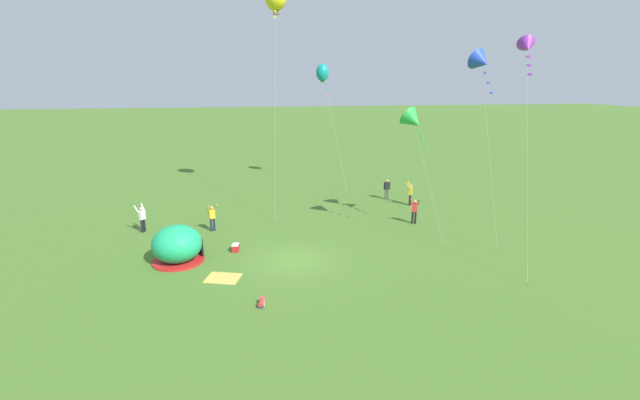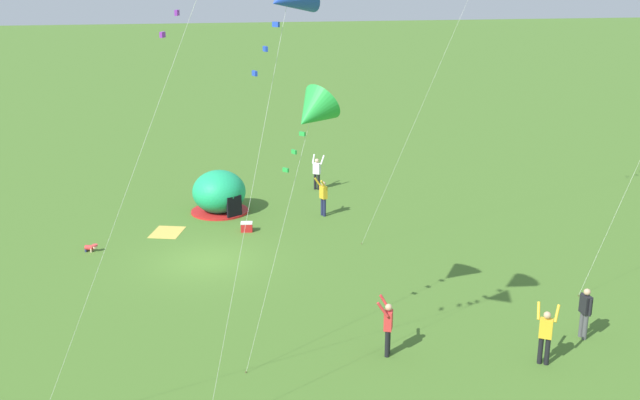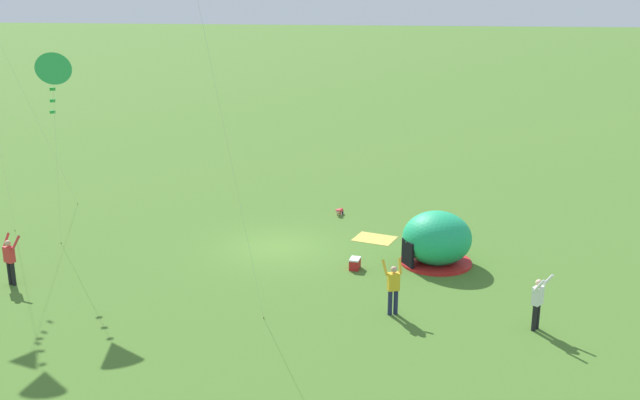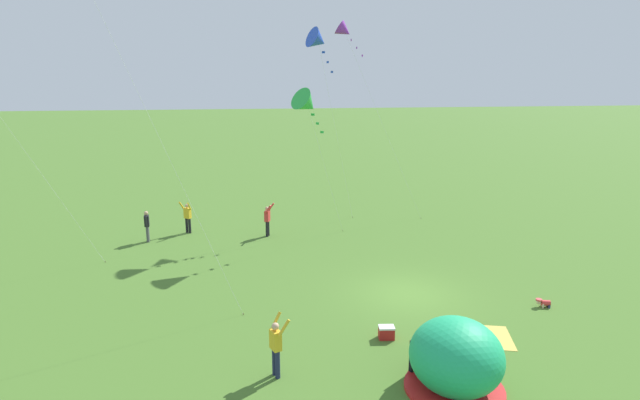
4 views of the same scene
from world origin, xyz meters
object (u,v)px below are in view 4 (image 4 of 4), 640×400
at_px(kite_blue, 318,40).
at_px(kite_purple, 345,31).
at_px(person_strolling, 188,216).
at_px(person_arms_raised, 268,219).
at_px(cooler_box, 386,332).
at_px(person_watching_sky, 147,225).
at_px(popup_tent, 456,358).
at_px(toddler_crawling, 543,303).
at_px(kite_green, 307,104).
at_px(person_near_tent, 276,345).

xyz_separation_m(kite_blue, kite_purple, (1.49, -1.88, 0.69)).
xyz_separation_m(person_strolling, person_arms_raised, (-1.44, -4.47, 0.00)).
distance_m(cooler_box, kite_purple, 19.66).
bearing_deg(person_watching_sky, popup_tent, -145.97).
distance_m(popup_tent, person_arms_raised, 15.97).
bearing_deg(cooler_box, toddler_crawling, -79.48).
xyz_separation_m(kite_green, kite_blue, (3.44, -1.20, 3.40)).
height_order(cooler_box, person_arms_raised, person_arms_raised).
bearing_deg(person_near_tent, toddler_crawling, -75.18).
bearing_deg(kite_purple, person_strolling, 102.74).
xyz_separation_m(popup_tent, toddler_crawling, (4.37, -5.73, -0.82)).
bearing_deg(person_arms_raised, person_near_tent, 176.51).
xyz_separation_m(person_watching_sky, kite_green, (-1.46, -8.61, 6.44)).
relative_size(person_strolling, kite_blue, 0.16).
height_order(person_strolling, kite_blue, kite_blue).
distance_m(person_arms_raised, kite_blue, 10.56).
bearing_deg(person_strolling, person_near_tent, -166.71).
distance_m(popup_tent, cooler_box, 3.36).
distance_m(person_arms_raised, kite_green, 6.86).
height_order(person_strolling, person_near_tent, same).
bearing_deg(popup_tent, person_near_tent, 72.27).
relative_size(toddler_crawling, kite_blue, 0.05).
bearing_deg(kite_blue, cooler_box, 178.99).
bearing_deg(popup_tent, toddler_crawling, -52.71).
distance_m(person_strolling, person_watching_sky, 2.41).
distance_m(person_arms_raised, kite_purple, 12.25).
height_order(popup_tent, person_near_tent, popup_tent).
relative_size(person_watching_sky, kite_blue, 0.15).
height_order(kite_green, kite_blue, kite_blue).
bearing_deg(kite_purple, person_arms_raised, 125.03).
distance_m(toddler_crawling, person_near_tent, 11.01).
bearing_deg(person_arms_raised, kite_purple, -54.97).
bearing_deg(person_watching_sky, person_arms_raised, -91.41).
distance_m(popup_tent, kite_green, 15.66).
xyz_separation_m(popup_tent, cooler_box, (3.12, 0.99, -0.78)).
bearing_deg(popup_tent, kite_blue, 2.40).
bearing_deg(kite_purple, person_watching_sky, 106.51).
relative_size(kite_green, kite_purple, 0.68).
xyz_separation_m(toddler_crawling, person_watching_sky, (11.25, 16.28, 0.79)).
relative_size(cooler_box, toddler_crawling, 1.05).
bearing_deg(kite_green, kite_blue, -19.25).
xyz_separation_m(person_near_tent, kite_purple, (17.52, -6.02, 10.50)).
relative_size(person_arms_raised, person_watching_sky, 1.10).
bearing_deg(person_near_tent, cooler_box, -68.13).
bearing_deg(popup_tent, person_arms_raised, 14.61).
relative_size(toddler_crawling, person_near_tent, 0.29).
xyz_separation_m(popup_tent, kite_purple, (19.08, -1.14, 10.50)).
distance_m(popup_tent, person_near_tent, 5.12).
relative_size(toddler_crawling, kite_purple, 0.05).
distance_m(popup_tent, kite_blue, 20.16).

